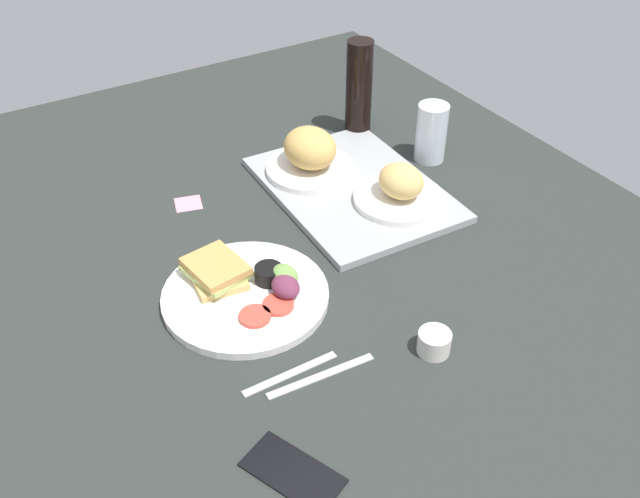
% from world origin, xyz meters
% --- Properties ---
extents(ground_plane, '(1.90, 1.50, 0.03)m').
position_xyz_m(ground_plane, '(0.00, 0.00, -0.01)').
color(ground_plane, '#282D2B').
extents(serving_tray, '(0.46, 0.35, 0.02)m').
position_xyz_m(serving_tray, '(-0.16, 0.23, 0.01)').
color(serving_tray, '#9EA0A3').
rests_on(serving_tray, ground_plane).
extents(bread_plate_near, '(0.20, 0.20, 0.10)m').
position_xyz_m(bread_plate_near, '(-0.26, 0.18, 0.06)').
color(bread_plate_near, white).
rests_on(bread_plate_near, serving_tray).
extents(bread_plate_far, '(0.19, 0.19, 0.08)m').
position_xyz_m(bread_plate_far, '(-0.06, 0.28, 0.05)').
color(bread_plate_far, white).
rests_on(bread_plate_far, serving_tray).
extents(plate_with_salad, '(0.30, 0.30, 0.05)m').
position_xyz_m(plate_with_salad, '(0.03, -0.13, 0.02)').
color(plate_with_salad, white).
rests_on(plate_with_salad, ground_plane).
extents(drinking_glass, '(0.07, 0.07, 0.14)m').
position_xyz_m(drinking_glass, '(-0.19, 0.46, 0.07)').
color(drinking_glass, silver).
rests_on(drinking_glass, ground_plane).
extents(soda_bottle, '(0.06, 0.06, 0.24)m').
position_xyz_m(soda_bottle, '(-0.38, 0.38, 0.12)').
color(soda_bottle, black).
rests_on(soda_bottle, ground_plane).
extents(espresso_cup, '(0.06, 0.06, 0.04)m').
position_xyz_m(espresso_cup, '(0.31, 0.07, 0.02)').
color(espresso_cup, silver).
rests_on(espresso_cup, ground_plane).
extents(fork, '(0.02, 0.17, 0.01)m').
position_xyz_m(fork, '(0.23, -0.16, 0.00)').
color(fork, '#B7B7BC').
rests_on(fork, ground_plane).
extents(knife, '(0.03, 0.19, 0.01)m').
position_xyz_m(knife, '(0.26, -0.12, 0.00)').
color(knife, '#B7B7BC').
rests_on(knife, ground_plane).
extents(cell_phone, '(0.16, 0.12, 0.01)m').
position_xyz_m(cell_phone, '(0.39, -0.24, 0.00)').
color(cell_phone, black).
rests_on(cell_phone, ground_plane).
extents(sticky_note, '(0.07, 0.07, 0.00)m').
position_xyz_m(sticky_note, '(-0.31, -0.10, 0.00)').
color(sticky_note, pink).
rests_on(sticky_note, ground_plane).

